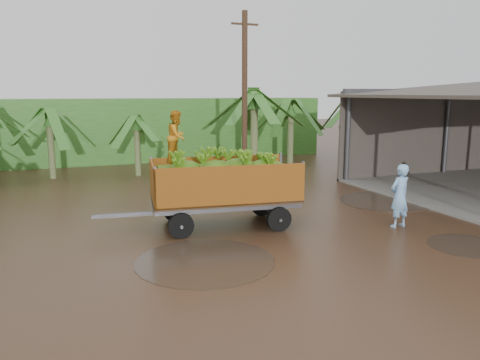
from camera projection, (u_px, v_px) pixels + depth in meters
name	position (u px, v px, depth m)	size (l,w,h in m)	color
ground	(305.00, 227.00, 13.97)	(100.00, 100.00, 0.00)	black
hedge_north	(142.00, 129.00, 27.53)	(22.00, 3.00, 3.60)	#2D661E
banana_trailer	(223.00, 183.00, 13.84)	(6.03, 2.64, 3.45)	#C4711C
man_blue	(400.00, 196.00, 13.79)	(0.69, 0.45, 1.89)	#7FB3E7
utility_pole	(245.00, 98.00, 20.09)	(1.20, 0.24, 7.31)	#47301E
banana_plants	(115.00, 149.00, 18.15)	(24.76, 20.08, 4.23)	#2D661E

